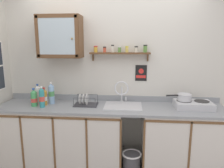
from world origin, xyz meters
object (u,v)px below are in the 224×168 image
(bottle_water_blue_2, at_px, (51,94))
(bottle_juice_amber_3, at_px, (44,97))
(bottle_detergent_teal_4, at_px, (42,98))
(trash_bin, at_px, (132,166))
(wall_cabinet, at_px, (60,37))
(bottle_opaque_white_0, at_px, (38,95))
(saucepan, at_px, (184,97))
(dish_rack, at_px, (85,102))
(warning_sign, at_px, (141,73))
(hot_plate_stove, at_px, (193,105))
(bottle_soda_green_1, at_px, (34,98))
(sink, at_px, (123,106))

(bottle_water_blue_2, height_order, bottle_juice_amber_3, bottle_water_blue_2)
(bottle_detergent_teal_4, distance_m, trash_bin, 1.50)
(trash_bin, bearing_deg, wall_cabinet, 161.44)
(bottle_opaque_white_0, relative_size, wall_cabinet, 0.48)
(saucepan, bearing_deg, dish_rack, -179.32)
(bottle_opaque_white_0, xyz_separation_m, bottle_detergent_teal_4, (0.12, -0.15, 0.00))
(bottle_water_blue_2, bearing_deg, bottle_juice_amber_3, -132.90)
(bottle_water_blue_2, height_order, dish_rack, bottle_water_blue_2)
(bottle_water_blue_2, bearing_deg, trash_bin, -11.87)
(bottle_detergent_teal_4, bearing_deg, bottle_opaque_white_0, 129.18)
(dish_rack, distance_m, warning_sign, 0.90)
(dish_rack, xyz_separation_m, trash_bin, (0.65, -0.20, -0.80))
(hot_plate_stove, xyz_separation_m, saucepan, (-0.12, 0.02, 0.10))
(saucepan, distance_m, bottle_soda_green_1, 2.01)
(bottle_soda_green_1, bearing_deg, wall_cabinet, 36.36)
(sink, relative_size, bottle_soda_green_1, 2.03)
(bottle_water_blue_2, height_order, bottle_detergent_teal_4, bottle_water_blue_2)
(dish_rack, bearing_deg, bottle_detergent_teal_4, -165.10)
(saucepan, relative_size, dish_rack, 1.06)
(sink, relative_size, saucepan, 1.49)
(sink, xyz_separation_m, bottle_detergent_teal_4, (-1.07, -0.16, 0.13))
(bottle_detergent_teal_4, relative_size, dish_rack, 0.89)
(bottle_juice_amber_3, relative_size, bottle_detergent_teal_4, 0.87)
(saucepan, xyz_separation_m, bottle_soda_green_1, (-2.01, -0.12, -0.03))
(saucepan, height_order, trash_bin, saucepan)
(wall_cabinet, xyz_separation_m, warning_sign, (1.12, 0.14, -0.51))
(bottle_opaque_white_0, relative_size, bottle_water_blue_2, 0.92)
(bottle_opaque_white_0, bearing_deg, bottle_detergent_teal_4, -50.82)
(bottle_water_blue_2, xyz_separation_m, trash_bin, (1.14, -0.24, -0.91))
(bottle_detergent_teal_4, bearing_deg, bottle_water_blue_2, 71.50)
(saucepan, relative_size, warning_sign, 1.48)
(bottle_detergent_teal_4, distance_m, wall_cabinet, 0.87)
(bottle_detergent_teal_4, relative_size, warning_sign, 1.25)
(bottle_opaque_white_0, bearing_deg, bottle_juice_amber_3, -22.54)
(bottle_soda_green_1, distance_m, bottle_detergent_teal_4, 0.14)
(bottle_opaque_white_0, relative_size, bottle_juice_amber_3, 1.15)
(dish_rack, distance_m, trash_bin, 1.05)
(dish_rack, relative_size, warning_sign, 1.40)
(saucepan, xyz_separation_m, bottle_juice_amber_3, (-1.89, -0.06, -0.03))
(hot_plate_stove, bearing_deg, bottle_soda_green_1, -177.38)
(bottle_opaque_white_0, bearing_deg, warning_sign, 10.50)
(saucepan, relative_size, trash_bin, 0.87)
(bottle_detergent_teal_4, distance_m, dish_rack, 0.58)
(dish_rack, bearing_deg, bottle_opaque_white_0, 179.72)
(bottle_opaque_white_0, xyz_separation_m, dish_rack, (0.67, -0.00, -0.09))
(hot_plate_stove, xyz_separation_m, warning_sign, (-0.68, 0.28, 0.37))
(warning_sign, height_order, trash_bin, warning_sign)
(bottle_juice_amber_3, bearing_deg, sink, 2.82)
(hot_plate_stove, height_order, saucepan, saucepan)
(bottle_detergent_teal_4, height_order, warning_sign, warning_sign)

